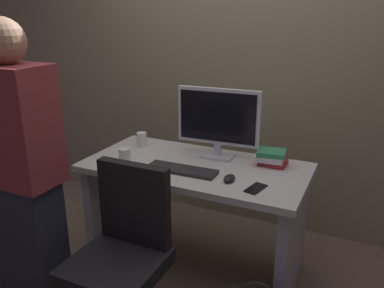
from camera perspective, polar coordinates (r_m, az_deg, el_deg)
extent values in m
plane|color=brown|center=(2.84, 0.45, -17.12)|extent=(9.00, 9.00, 0.00)
cube|color=#8C7F5B|center=(3.10, 7.36, 15.53)|extent=(6.40, 0.10, 3.00)
cube|color=beige|center=(2.49, 0.49, -3.38)|extent=(1.38, 0.69, 0.04)
cube|color=#B2B2B7|center=(2.94, -10.88, -8.11)|extent=(0.06, 0.61, 0.71)
cube|color=#B2B2B7|center=(2.49, 14.16, -13.64)|extent=(0.06, 0.61, 0.71)
cube|color=black|center=(2.08, -10.92, -16.97)|extent=(0.44, 0.44, 0.08)
cube|color=black|center=(2.08, -8.28, -8.48)|extent=(0.40, 0.06, 0.44)
cube|color=#262838|center=(2.36, -21.90, -14.42)|extent=(0.34, 0.20, 0.85)
cube|color=maroon|center=(2.08, -24.26, 2.46)|extent=(0.40, 0.24, 0.58)
sphere|color=#A57A5B|center=(2.02, -25.75, 13.13)|extent=(0.22, 0.22, 0.22)
cube|color=silver|center=(2.60, 3.69, -1.75)|extent=(0.21, 0.15, 0.02)
cube|color=silver|center=(2.58, 3.71, -0.76)|extent=(0.04, 0.03, 0.08)
cube|color=silver|center=(2.52, 3.82, 3.97)|extent=(0.54, 0.06, 0.36)
cube|color=black|center=(2.50, 3.65, 3.88)|extent=(0.50, 0.03, 0.32)
cube|color=#262626|center=(2.37, -1.49, -3.72)|extent=(0.43, 0.14, 0.02)
ellipsoid|color=black|center=(2.25, 5.39, -4.92)|extent=(0.06, 0.10, 0.03)
cylinder|color=white|center=(2.53, -9.66, -1.64)|extent=(0.07, 0.07, 0.09)
cylinder|color=white|center=(2.82, -7.21, 0.66)|extent=(0.07, 0.07, 0.10)
cube|color=red|center=(2.52, 11.57, -2.58)|extent=(0.17, 0.13, 0.03)
cube|color=white|center=(2.50, 11.08, -1.92)|extent=(0.18, 0.15, 0.03)
cube|color=#338C59|center=(2.49, 11.35, -1.24)|extent=(0.19, 0.16, 0.03)
cube|color=black|center=(2.17, 9.14, -6.32)|extent=(0.10, 0.16, 0.01)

